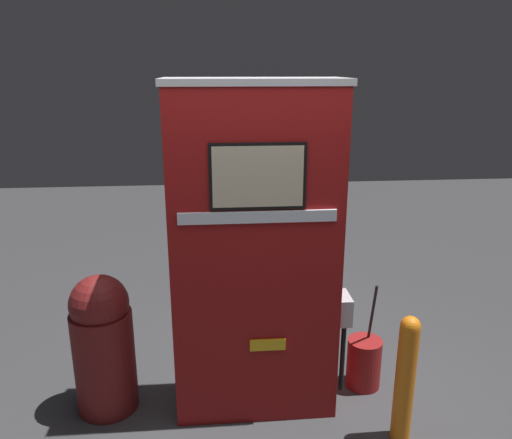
{
  "coord_description": "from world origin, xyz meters",
  "views": [
    {
      "loc": [
        -0.25,
        -2.74,
        2.24
      ],
      "look_at": [
        0.0,
        0.12,
        1.36
      ],
      "focal_mm": 35.0,
      "sensor_mm": 36.0,
      "label": 1
    }
  ],
  "objects_px": {
    "gas_pump": "(255,254)",
    "safety_bollard": "(405,376)",
    "trash_bin": "(103,343)",
    "squeegee_bucket": "(364,362)"
  },
  "relations": [
    {
      "from": "trash_bin",
      "to": "squeegee_bucket",
      "type": "distance_m",
      "value": 1.84
    },
    {
      "from": "safety_bollard",
      "to": "trash_bin",
      "type": "height_order",
      "value": "trash_bin"
    },
    {
      "from": "gas_pump",
      "to": "safety_bollard",
      "type": "bearing_deg",
      "value": -26.92
    },
    {
      "from": "gas_pump",
      "to": "trash_bin",
      "type": "relative_size",
      "value": 2.26
    },
    {
      "from": "safety_bollard",
      "to": "squeegee_bucket",
      "type": "bearing_deg",
      "value": 97.94
    },
    {
      "from": "safety_bollard",
      "to": "gas_pump",
      "type": "bearing_deg",
      "value": 153.08
    },
    {
      "from": "trash_bin",
      "to": "squeegee_bucket",
      "type": "xyz_separation_m",
      "value": [
        1.81,
        0.08,
        -0.3
      ]
    },
    {
      "from": "gas_pump",
      "to": "safety_bollard",
      "type": "distance_m",
      "value": 1.18
    },
    {
      "from": "safety_bollard",
      "to": "squeegee_bucket",
      "type": "xyz_separation_m",
      "value": [
        -0.08,
        0.55,
        -0.26
      ]
    },
    {
      "from": "gas_pump",
      "to": "trash_bin",
      "type": "height_order",
      "value": "gas_pump"
    }
  ]
}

